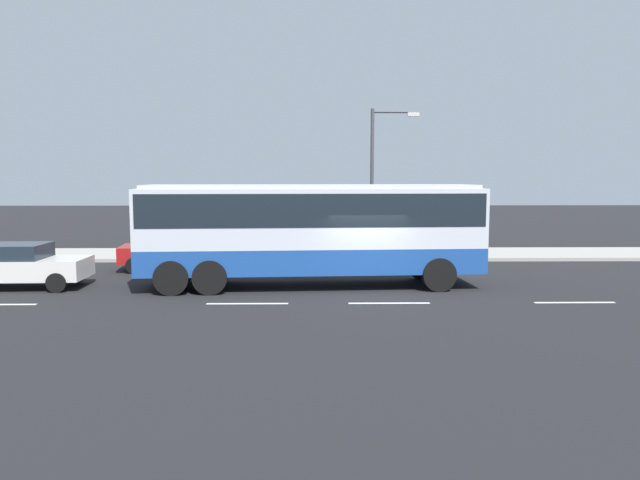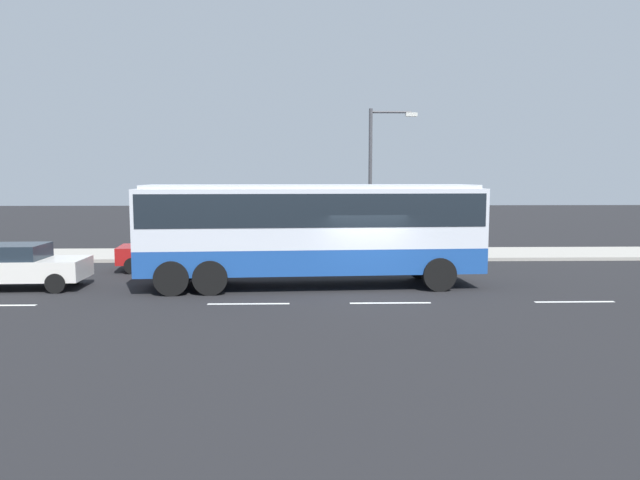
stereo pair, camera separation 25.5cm
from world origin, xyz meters
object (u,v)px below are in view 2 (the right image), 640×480
coach_bus (311,224)px  car_white_minivan (14,265)px  pedestrian_near_curb (227,235)px  car_red_compact (172,249)px  pedestrian_at_crossing (307,230)px  street_lamp (376,171)px

coach_bus → car_white_minivan: size_ratio=2.55×
car_white_minivan → pedestrian_near_curb: bearing=45.1°
coach_bus → car_red_compact: size_ratio=2.60×
car_red_compact → pedestrian_at_crossing: (5.45, 4.45, 0.36)m
car_white_minivan → street_lamp: bearing=24.0°
car_white_minivan → car_red_compact: size_ratio=1.02×
car_red_compact → street_lamp: (8.48, 2.26, 3.14)m
coach_bus → pedestrian_near_curb: bearing=115.9°
coach_bus → car_red_compact: 6.89m
coach_bus → street_lamp: size_ratio=1.76×
car_white_minivan → pedestrian_at_crossing: 12.93m
street_lamp → coach_bus: bearing=-115.5°
car_white_minivan → street_lamp: size_ratio=0.69×
street_lamp → car_red_compact: bearing=-165.1°
coach_bus → pedestrian_at_crossing: 8.36m
car_red_compact → pedestrian_at_crossing: pedestrian_at_crossing is taller
car_red_compact → coach_bus: bearing=-41.4°
pedestrian_near_curb → pedestrian_at_crossing: bearing=91.1°
car_white_minivan → pedestrian_at_crossing: size_ratio=2.53×
car_red_compact → street_lamp: bearing=8.3°
car_white_minivan → car_red_compact: bearing=40.6°
car_white_minivan → pedestrian_near_curb: 9.15m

